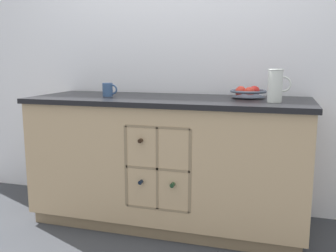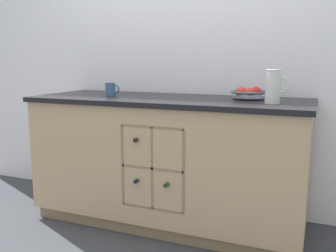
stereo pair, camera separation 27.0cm
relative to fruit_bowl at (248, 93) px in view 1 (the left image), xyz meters
name	(u,v)px [view 1 (the left image)]	position (x,y,z in m)	size (l,w,h in m)	color
ground_plane	(168,220)	(-0.55, -0.14, -0.97)	(14.00, 14.00, 0.00)	#383A3F
back_wall	(183,50)	(-0.55, 0.27, 0.30)	(4.40, 0.06, 2.55)	white
kitchen_island	(168,160)	(-0.55, -0.14, -0.50)	(1.99, 0.73, 0.93)	#8B7354
fruit_bowl	(248,93)	(0.00, 0.00, 0.00)	(0.25, 0.25, 0.08)	#4C5666
white_pitcher	(276,85)	(0.19, -0.21, 0.07)	(0.15, 0.10, 0.21)	silver
ceramic_mug	(108,90)	(-1.01, -0.15, 0.01)	(0.12, 0.08, 0.10)	#385684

